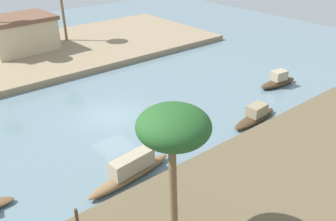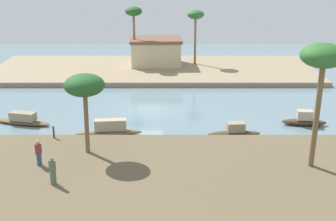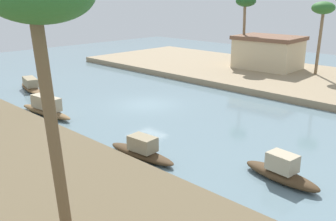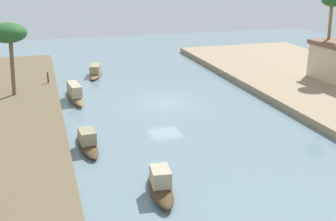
% 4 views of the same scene
% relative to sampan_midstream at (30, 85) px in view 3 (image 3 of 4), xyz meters
% --- Properties ---
extents(river_water, '(69.79, 69.79, 0.00)m').
position_rel_sampan_midstream_xyz_m(river_water, '(10.63, 3.93, -0.41)').
color(river_water, slate).
rests_on(river_water, ground).
extents(riverbank_right, '(39.36, 14.74, 0.55)m').
position_rel_sampan_midstream_xyz_m(riverbank_right, '(10.63, 19.14, -0.13)').
color(riverbank_right, '#937F60').
rests_on(riverbank_right, ground).
extents(sampan_midstream, '(5.16, 2.27, 1.07)m').
position_rel_sampan_midstream_xyz_m(sampan_midstream, '(0.00, 0.00, 0.00)').
color(sampan_midstream, brown).
rests_on(sampan_midstream, river_water).
extents(sampan_near_left_bank, '(5.33, 1.39, 1.36)m').
position_rel_sampan_midstream_xyz_m(sampan_near_left_bank, '(7.72, -2.70, 0.13)').
color(sampan_near_left_bank, brown).
rests_on(sampan_near_left_bank, river_water).
extents(sampan_with_tall_canopy, '(4.27, 1.29, 1.16)m').
position_rel_sampan_midstream_xyz_m(sampan_with_tall_canopy, '(17.65, -2.85, 0.00)').
color(sampan_with_tall_canopy, '#47331E').
rests_on(sampan_with_tall_canopy, river_water).
extents(sampan_with_red_awning, '(3.81, 1.40, 1.29)m').
position_rel_sampan_midstream_xyz_m(sampan_with_red_awning, '(23.90, -0.21, 0.05)').
color(sampan_with_red_awning, '#47331E').
rests_on(sampan_with_red_awning, river_water).
extents(palm_tree_left_far, '(2.77, 2.77, 8.13)m').
position_rel_sampan_midstream_xyz_m(palm_tree_left_far, '(21.73, -9.69, 7.25)').
color(palm_tree_left_far, brown).
rests_on(palm_tree_left_far, riverbank_left).
extents(palm_tree_right_tall, '(2.08, 2.08, 7.33)m').
position_rel_sampan_midstream_xyz_m(palm_tree_right_tall, '(8.18, 20.19, 6.55)').
color(palm_tree_right_tall, '#7F6647').
rests_on(palm_tree_right_tall, riverbank_right).
extents(palm_tree_right_short, '(2.11, 2.11, 6.80)m').
position_rel_sampan_midstream_xyz_m(palm_tree_right_short, '(15.81, 21.45, 6.08)').
color(palm_tree_right_short, '#7F6647').
rests_on(palm_tree_right_short, riverbank_right).
extents(riverside_building, '(6.69, 5.21, 3.34)m').
position_rel_sampan_midstream_xyz_m(riverside_building, '(10.82, 20.84, 1.83)').
color(riverside_building, beige).
rests_on(riverside_building, riverbank_right).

